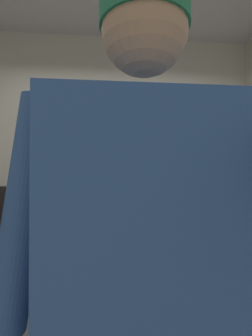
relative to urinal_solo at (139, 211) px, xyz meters
The scene contains 4 objects.
wall_back 0.76m from the urinal_solo, 144.01° to the left, with size 4.02×0.12×2.88m, color beige.
wainscot_band_back 0.41m from the urinal_solo, 154.45° to the left, with size 3.42×0.03×1.07m, color black.
urinal_solo is the anchor object (origin of this frame).
person 2.30m from the urinal_solo, 98.33° to the right, with size 0.71×0.60×1.69m.
Camera 1 is at (-0.14, -1.46, 1.23)m, focal length 26.89 mm.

